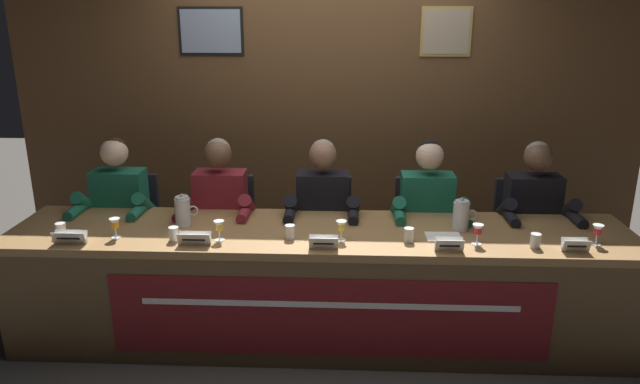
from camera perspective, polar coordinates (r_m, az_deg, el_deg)
The scene contains 31 objects.
ground_plane at distance 4.06m, azimuth -0.00°, elevation -13.67°, with size 12.00×12.00×0.00m, color #4C4742.
wall_back_panelled at distance 4.90m, azimuth 0.72°, elevation 8.11°, with size 5.12×0.14×2.60m.
conference_table at distance 3.71m, azimuth -0.05°, elevation -7.69°, with size 3.92×0.79×0.75m.
chair_far_left at distance 4.66m, azimuth -17.81°, elevation -4.23°, with size 0.44×0.44×0.91m.
panelist_far_left at distance 4.39m, azimuth -19.02°, elevation -1.81°, with size 0.51×0.48×1.24m.
nameplate_far_left at distance 3.80m, azimuth -23.02°, elevation -4.06°, with size 0.20×0.06×0.08m.
juice_glass_far_left at distance 3.78m, azimuth -19.19°, elevation -2.97°, with size 0.06×0.06×0.12m.
water_cup_far_left at distance 3.94m, azimuth -23.73°, elevation -3.42°, with size 0.06×0.06×0.08m.
chair_left at distance 4.46m, azimuth -9.03°, elevation -4.54°, with size 0.44×0.44×0.91m.
panelist_left at distance 4.18m, azimuth -9.74°, elevation -2.03°, with size 0.51×0.48×1.24m.
nameplate_left at distance 3.56m, azimuth -12.04°, elevation -4.44°, with size 0.19×0.06×0.08m.
juice_glass_left at distance 3.59m, azimuth -9.71°, elevation -3.33°, with size 0.06×0.06×0.12m.
water_cup_left at distance 3.65m, azimuth -13.93°, elevation -4.01°, with size 0.06×0.06×0.08m.
chair_center at distance 4.38m, azimuth 0.34°, elevation -4.76°, with size 0.44×0.44×0.91m.
panelist_center at distance 4.09m, azimuth 0.24°, elevation -2.21°, with size 0.51×0.48×1.24m.
nameplate_center at distance 3.42m, azimuth 0.35°, elevation -4.91°, with size 0.17×0.06×0.08m.
juice_glass_center at distance 3.53m, azimuth 2.07°, elevation -3.39°, with size 0.06×0.06×0.12m.
water_cup_center at distance 3.58m, azimuth -2.92°, elevation -3.93°, with size 0.06×0.06×0.08m.
chair_right at distance 4.41m, azimuth 9.82°, elevation -4.85°, with size 0.44×0.44×0.91m.
panelist_right at distance 4.13m, azimuth 10.35°, elevation -2.33°, with size 0.51×0.48×1.24m.
nameplate_right at distance 3.47m, azimuth 12.36°, elevation -5.00°, with size 0.16×0.06×0.08m.
juice_glass_right at distance 3.60m, azimuth 14.98°, elevation -3.61°, with size 0.06×0.06×0.12m.
water_cup_right at distance 3.57m, azimuth 8.56°, elevation -4.18°, with size 0.06×0.06×0.08m.
chair_far_right at distance 4.56m, azimuth 18.92°, elevation -4.81°, with size 0.44×0.44×0.91m.
panelist_far_right at distance 4.29m, azimuth 19.99°, elevation -2.37°, with size 0.51×0.48×1.24m.
nameplate_far_right at distance 3.69m, azimuth 23.46°, elevation -4.74°, with size 0.15×0.06×0.08m.
juice_glass_far_right at distance 3.83m, azimuth 25.23°, elevation -3.43°, with size 0.06×0.06×0.12m.
water_cup_far_right at distance 3.67m, azimuth 20.08°, elevation -4.50°, with size 0.06×0.06×0.08m.
water_pitcher_left_side at distance 3.88m, azimuth -13.09°, elevation -1.79°, with size 0.15×0.10×0.21m.
water_pitcher_right_side at distance 3.80m, azimuth 13.47°, elevation -2.20°, with size 0.15×0.10×0.21m.
document_stack_right at distance 3.67m, azimuth 11.82°, elevation -4.28°, with size 0.21×0.15×0.01m.
Camera 1 is at (0.16, -3.47, 2.09)m, focal length 33.15 mm.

